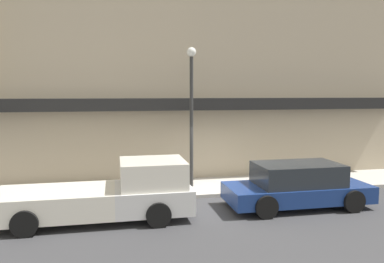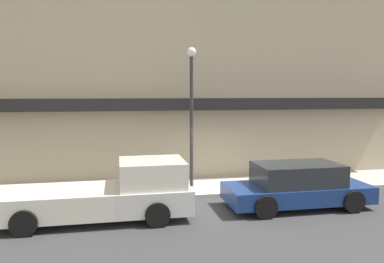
{
  "view_description": "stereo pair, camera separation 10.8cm",
  "coord_description": "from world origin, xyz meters",
  "px_view_note": "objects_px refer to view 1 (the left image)",
  "views": [
    {
      "loc": [
        -3.66,
        -12.89,
        3.81
      ],
      "look_at": [
        -0.77,
        1.09,
        2.33
      ],
      "focal_mm": 35.0,
      "sensor_mm": 36.0,
      "label": 1
    },
    {
      "loc": [
        -3.55,
        -12.91,
        3.81
      ],
      "look_at": [
        -0.77,
        1.09,
        2.33
      ],
      "focal_mm": 35.0,
      "sensor_mm": 36.0,
      "label": 2
    }
  ],
  "objects_px": {
    "fire_hydrant": "(264,179)",
    "street_lamp": "(191,100)",
    "parked_car": "(297,185)",
    "pickup_truck": "(110,194)"
  },
  "relations": [
    {
      "from": "fire_hydrant",
      "to": "street_lamp",
      "type": "distance_m",
      "value": 4.13
    },
    {
      "from": "fire_hydrant",
      "to": "street_lamp",
      "type": "xyz_separation_m",
      "value": [
        -2.69,
        0.86,
        3.02
      ]
    },
    {
      "from": "parked_car",
      "to": "fire_hydrant",
      "type": "relative_size",
      "value": 6.35
    },
    {
      "from": "pickup_truck",
      "to": "street_lamp",
      "type": "height_order",
      "value": "street_lamp"
    },
    {
      "from": "pickup_truck",
      "to": "parked_car",
      "type": "distance_m",
      "value": 6.13
    },
    {
      "from": "fire_hydrant",
      "to": "parked_car",
      "type": "bearing_deg",
      "value": -81.2
    },
    {
      "from": "parked_car",
      "to": "street_lamp",
      "type": "relative_size",
      "value": 0.89
    },
    {
      "from": "pickup_truck",
      "to": "fire_hydrant",
      "type": "height_order",
      "value": "pickup_truck"
    },
    {
      "from": "street_lamp",
      "to": "fire_hydrant",
      "type": "bearing_deg",
      "value": -17.65
    },
    {
      "from": "pickup_truck",
      "to": "fire_hydrant",
      "type": "distance_m",
      "value": 6.18
    }
  ]
}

